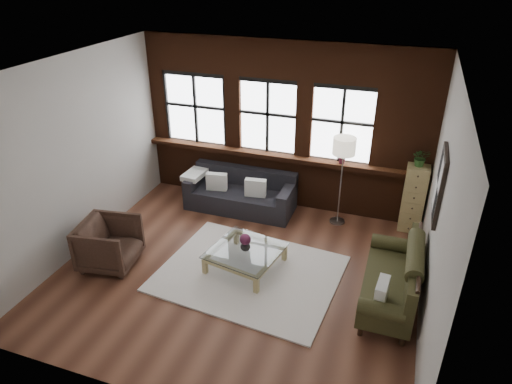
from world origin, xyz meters
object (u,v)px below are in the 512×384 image
(vintage_settee, at_px, (390,275))
(vase, at_px, (245,246))
(armchair, at_px, (109,244))
(floor_lamp, at_px, (341,178))
(coffee_table, at_px, (246,259))
(drawer_chest, at_px, (414,198))
(dark_sofa, at_px, (240,191))

(vintage_settee, height_order, vase, vintage_settee)
(armchair, xyz_separation_m, floor_lamp, (3.24, 2.50, 0.53))
(armchair, distance_m, vase, 2.18)
(vintage_settee, relative_size, coffee_table, 1.71)
(drawer_chest, bearing_deg, floor_lamp, -169.75)
(coffee_table, bearing_deg, drawer_chest, 41.02)
(coffee_table, distance_m, floor_lamp, 2.33)
(armchair, distance_m, drawer_chest, 5.29)
(dark_sofa, bearing_deg, vase, -66.74)
(vintage_settee, relative_size, vase, 10.83)
(dark_sofa, distance_m, drawer_chest, 3.22)
(coffee_table, bearing_deg, armchair, -163.46)
(coffee_table, xyz_separation_m, drawer_chest, (2.43, 2.11, 0.46))
(armchair, relative_size, vase, 5.20)
(floor_lamp, bearing_deg, dark_sofa, -176.61)
(vase, height_order, drawer_chest, drawer_chest)
(dark_sofa, height_order, coffee_table, dark_sofa)
(dark_sofa, bearing_deg, floor_lamp, 3.39)
(vintage_settee, distance_m, coffee_table, 2.24)
(vase, xyz_separation_m, drawer_chest, (2.43, 2.11, 0.20))
(floor_lamp, bearing_deg, vintage_settee, -61.66)
(drawer_chest, bearing_deg, coffee_table, -138.98)
(vintage_settee, bearing_deg, coffee_table, 177.48)
(dark_sofa, xyz_separation_m, vintage_settee, (2.98, -1.87, 0.10))
(armchair, bearing_deg, floor_lamp, -60.98)
(vintage_settee, bearing_deg, dark_sofa, 147.91)
(armchair, bearing_deg, dark_sofa, -37.76)
(coffee_table, xyz_separation_m, vase, (-0.00, -0.00, 0.26))
(vintage_settee, height_order, drawer_chest, drawer_chest)
(armchair, xyz_separation_m, vase, (2.09, 0.62, 0.03))
(vase, relative_size, floor_lamp, 0.09)
(dark_sofa, xyz_separation_m, floor_lamp, (1.91, 0.11, 0.54))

